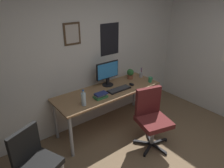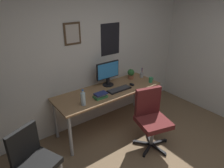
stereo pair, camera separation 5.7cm
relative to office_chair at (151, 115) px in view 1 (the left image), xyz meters
name	(u,v)px [view 1 (the left image)]	position (x,y,z in m)	size (l,w,h in m)	color
wall_back	(88,54)	(-0.36, 1.19, 0.77)	(4.40, 0.10, 2.60)	silver
desk	(108,94)	(-0.25, 0.78, 0.14)	(1.89, 0.66, 0.74)	#936D47
office_chair	(151,115)	(0.00, 0.00, 0.00)	(0.58, 0.59, 0.95)	#591E1E
side_chair	(34,159)	(-1.74, 0.23, -0.03)	(0.55, 0.55, 0.88)	black
monitor	(108,73)	(-0.14, 0.95, 0.45)	(0.46, 0.20, 0.43)	black
keyboard	(119,89)	(-0.10, 0.67, 0.23)	(0.43, 0.15, 0.03)	black
computer_mouse	(132,84)	(0.20, 0.68, 0.23)	(0.06, 0.11, 0.04)	black
water_bottle	(84,99)	(-0.84, 0.59, 0.32)	(0.07, 0.07, 0.25)	silver
coffee_mug_near	(150,80)	(0.57, 0.57, 0.26)	(0.11, 0.07, 0.10)	#2D8C59
potted_plant	(130,74)	(0.39, 0.92, 0.32)	(0.13, 0.13, 0.19)	brown
pen_cup	(141,74)	(0.61, 0.85, 0.27)	(0.07, 0.07, 0.20)	#9EA0A5
book_stack_left	(101,95)	(-0.51, 0.63, 0.26)	(0.21, 0.14, 0.09)	#33723F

